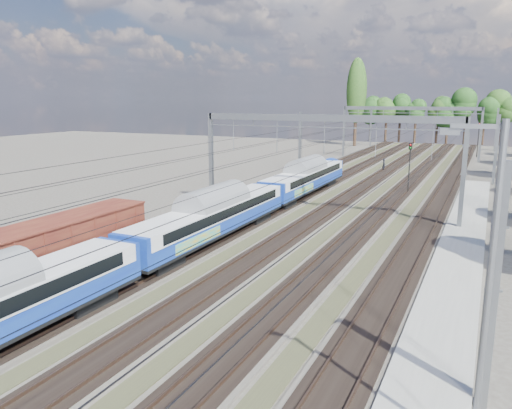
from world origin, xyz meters
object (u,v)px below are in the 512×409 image
at_px(signal_far, 478,135).
at_px(lamp_post, 485,289).
at_px(signal_near, 410,162).
at_px(worker, 384,165).
at_px(emu_train, 211,212).
at_px(freight_boxcar, 56,245).

height_order(signal_far, lamp_post, lamp_post).
bearing_deg(signal_near, lamp_post, -65.78).
distance_m(worker, signal_far, 27.99).
bearing_deg(emu_train, signal_near, 69.69).
relative_size(emu_train, signal_far, 9.62).
relative_size(freight_boxcar, signal_near, 2.36).
xyz_separation_m(freight_boxcar, worker, (8.44, 52.42, -1.13)).
xyz_separation_m(signal_far, lamp_post, (2.55, -83.93, 1.50)).
distance_m(emu_train, signal_far, 69.56).
relative_size(emu_train, freight_boxcar, 4.49).
xyz_separation_m(emu_train, signal_near, (9.78, 26.43, 1.12)).
relative_size(worker, lamp_post, 0.19).
distance_m(signal_far, lamp_post, 83.98).
bearing_deg(emu_train, worker, 84.70).
bearing_deg(lamp_post, emu_train, 130.18).
bearing_deg(signal_far, freight_boxcar, -101.32).
bearing_deg(freight_boxcar, worker, 80.86).
xyz_separation_m(freight_boxcar, signal_near, (14.28, 36.40, 1.46)).
bearing_deg(lamp_post, signal_near, 92.96).
relative_size(emu_train, worker, 31.36).
distance_m(worker, lamp_post, 60.41).
bearing_deg(signal_far, worker, -111.37).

